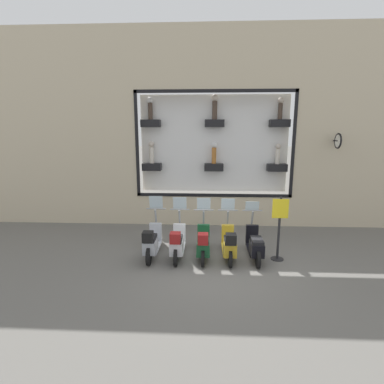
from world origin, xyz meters
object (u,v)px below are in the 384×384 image
object	(u,v)px
scooter_yellow_1	(229,244)
shop_sign_post	(279,226)
scooter_black_0	(255,245)
scooter_green_2	(203,244)
scooter_silver_4	(152,242)
scooter_white_3	(177,243)

from	to	relation	value
scooter_yellow_1	shop_sign_post	size ratio (longest dim) A/B	0.97
scooter_black_0	scooter_green_2	xyz separation A→B (m)	(-0.06, 1.50, 0.04)
scooter_yellow_1	scooter_silver_4	bearing A→B (deg)	89.81
scooter_black_0	scooter_green_2	distance (m)	1.50
scooter_green_2	scooter_white_3	xyz separation A→B (m)	(0.00, 0.75, 0.01)
scooter_white_3	shop_sign_post	distance (m)	2.95
scooter_silver_4	shop_sign_post	size ratio (longest dim) A/B	0.97
scooter_silver_4	scooter_black_0	bearing A→B (deg)	-88.97
scooter_yellow_1	scooter_green_2	size ratio (longest dim) A/B	1.00
shop_sign_post	scooter_yellow_1	bearing A→B (deg)	92.46
shop_sign_post	scooter_silver_4	bearing A→B (deg)	90.83
scooter_black_0	scooter_yellow_1	world-z (taller)	scooter_yellow_1
scooter_black_0	shop_sign_post	bearing A→B (deg)	-90.11
scooter_white_3	scooter_black_0	bearing A→B (deg)	-88.51
scooter_black_0	scooter_silver_4	distance (m)	3.00
scooter_green_2	scooter_black_0	bearing A→B (deg)	-87.63
scooter_white_3	scooter_silver_4	xyz separation A→B (m)	(0.00, 0.75, 0.01)
scooter_black_0	scooter_white_3	xyz separation A→B (m)	(-0.06, 2.25, 0.05)
scooter_white_3	scooter_silver_4	distance (m)	0.75
scooter_green_2	shop_sign_post	bearing A→B (deg)	-88.39
scooter_yellow_1	scooter_silver_4	world-z (taller)	scooter_silver_4
scooter_black_0	scooter_silver_4	bearing A→B (deg)	91.03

